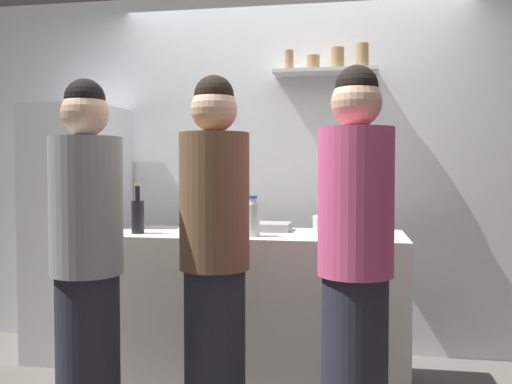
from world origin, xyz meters
TOP-DOWN VIEW (x-y plane):
  - back_wall_assembly at (0.00, 1.25)m, footprint 4.80×0.32m
  - refrigerator at (-1.49, 0.85)m, footprint 0.56×0.65m
  - counter at (-0.15, 0.52)m, footprint 1.78×0.66m
  - baking_pan at (-0.13, 0.66)m, footprint 0.34×0.24m
  - utensil_holder at (0.25, 0.63)m, footprint 0.12×0.12m
  - wine_bottle_dark_glass at (-0.85, 0.38)m, footprint 0.08×0.08m
  - wine_bottle_pale_glass at (0.40, 0.43)m, footprint 0.07×0.07m
  - water_bottle_plastic at (-0.14, 0.36)m, footprint 0.08×0.08m
  - person_brown_jacket at (-0.23, -0.17)m, footprint 0.34×0.34m
  - person_pink_top at (0.44, -0.25)m, footprint 0.34×0.34m
  - person_grey_hoodie at (-0.82, -0.34)m, footprint 0.34×0.34m

SIDE VIEW (x-z plane):
  - counter at x=-0.15m, z-range 0.00..0.93m
  - person_grey_hoodie at x=-0.82m, z-range 0.00..1.74m
  - refrigerator at x=-1.49m, z-range 0.00..1.76m
  - person_brown_jacket at x=-0.23m, z-range 0.00..1.77m
  - person_pink_top at x=0.44m, z-range 0.00..1.78m
  - baking_pan at x=-0.13m, z-range 0.93..0.98m
  - utensil_holder at x=0.25m, z-range 0.88..1.09m
  - water_bottle_plastic at x=-0.14m, z-range 0.92..1.15m
  - wine_bottle_pale_glass at x=0.40m, z-range 0.89..1.18m
  - wine_bottle_dark_glass at x=-0.85m, z-range 0.89..1.19m
  - back_wall_assembly at x=0.00m, z-range 0.00..2.60m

